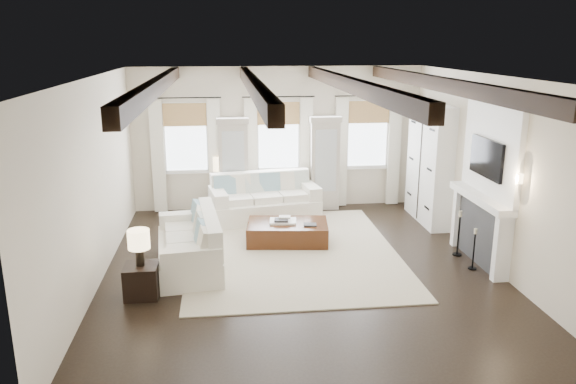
{
  "coord_description": "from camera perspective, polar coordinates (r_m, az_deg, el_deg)",
  "views": [
    {
      "loc": [
        -1.23,
        -8.72,
        3.75
      ],
      "look_at": [
        -0.12,
        0.79,
        1.15
      ],
      "focal_mm": 35.0,
      "sensor_mm": 36.0,
      "label": 1
    }
  ],
  "objects": [
    {
      "name": "side_table_back",
      "position": [
        12.85,
        -6.77,
        -0.47
      ],
      "size": [
        0.41,
        0.41,
        0.61
      ],
      "primitive_type": "cube",
      "color": "black",
      "rests_on": "ground"
    },
    {
      "name": "tray",
      "position": [
        10.69,
        -0.51,
        -2.98
      ],
      "size": [
        0.54,
        0.44,
        0.04
      ],
      "primitive_type": "cube",
      "rotation": [
        0.0,
        0.0,
        -0.12
      ],
      "color": "white",
      "rests_on": "ottoman"
    },
    {
      "name": "candlestick_far",
      "position": [
        10.52,
        16.92,
        -4.39
      ],
      "size": [
        0.17,
        0.17,
        0.83
      ],
      "color": "black",
      "rests_on": "ground"
    },
    {
      "name": "lamp_back",
      "position": [
        12.67,
        -6.87,
        2.74
      ],
      "size": [
        0.37,
        0.37,
        0.63
      ],
      "color": "black",
      "rests_on": "side_table_back"
    },
    {
      "name": "side_table_front",
      "position": [
        8.82,
        -14.64,
        -8.73
      ],
      "size": [
        0.5,
        0.5,
        0.5
      ],
      "primitive_type": "cube",
      "color": "black",
      "rests_on": "ground"
    },
    {
      "name": "book_loose",
      "position": [
        10.51,
        2.25,
        -3.35
      ],
      "size": [
        0.26,
        0.21,
        0.03
      ],
      "primitive_type": "cube",
      "rotation": [
        0.0,
        0.0,
        -0.12
      ],
      "color": "#262628",
      "rests_on": "ottoman"
    },
    {
      "name": "book_upper",
      "position": [
        10.69,
        -0.34,
        -2.55
      ],
      "size": [
        0.24,
        0.2,
        0.03
      ],
      "primitive_type": "cube",
      "rotation": [
        0.0,
        0.0,
        -0.12
      ],
      "color": "beige",
      "rests_on": "book_lower"
    },
    {
      "name": "area_rug",
      "position": [
        10.33,
        0.42,
        -6.05
      ],
      "size": [
        3.76,
        4.71,
        0.02
      ],
      "primitive_type": "cube",
      "color": "#BFB399",
      "rests_on": "ground"
    },
    {
      "name": "sofa_left",
      "position": [
        9.69,
        -9.68,
        -5.4
      ],
      "size": [
        1.21,
        2.26,
        0.93
      ],
      "color": "white",
      "rests_on": "ground"
    },
    {
      "name": "sofa_back",
      "position": [
        12.13,
        -2.47,
        -0.85
      ],
      "size": [
        2.42,
        1.39,
        0.98
      ],
      "color": "white",
      "rests_on": "ground"
    },
    {
      "name": "room_shell",
      "position": [
        9.99,
        4.9,
        4.4
      ],
      "size": [
        6.54,
        7.54,
        3.22
      ],
      "color": "beige",
      "rests_on": "ground"
    },
    {
      "name": "book_lower",
      "position": [
        10.62,
        -0.68,
        -2.88
      ],
      "size": [
        0.28,
        0.23,
        0.04
      ],
      "primitive_type": "cube",
      "rotation": [
        0.0,
        0.0,
        -0.12
      ],
      "color": "#262628",
      "rests_on": "tray"
    },
    {
      "name": "candlestick_near",
      "position": [
        9.99,
        18.34,
        -5.83
      ],
      "size": [
        0.15,
        0.15,
        0.72
      ],
      "color": "black",
      "rests_on": "ground"
    },
    {
      "name": "ottoman",
      "position": [
        10.73,
        -0.05,
        -4.13
      ],
      "size": [
        1.62,
        1.12,
        0.4
      ],
      "primitive_type": "cube",
      "rotation": [
        0.0,
        0.0,
        -0.12
      ],
      "color": "black",
      "rests_on": "ground"
    },
    {
      "name": "lamp_front",
      "position": [
        8.59,
        -14.92,
        -4.88
      ],
      "size": [
        0.33,
        0.33,
        0.56
      ],
      "color": "black",
      "rests_on": "side_table_front"
    },
    {
      "name": "ground",
      "position": [
        9.57,
        1.28,
        -7.88
      ],
      "size": [
        7.5,
        7.5,
        0.0
      ],
      "primitive_type": "plane",
      "color": "black",
      "rests_on": "ground"
    }
  ]
}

